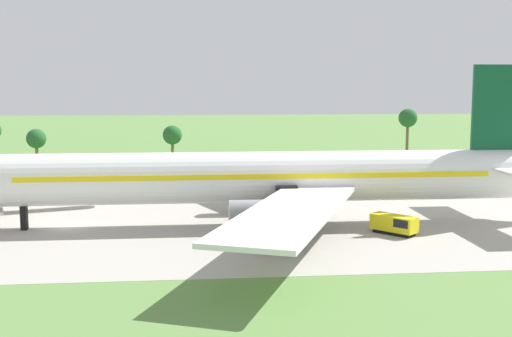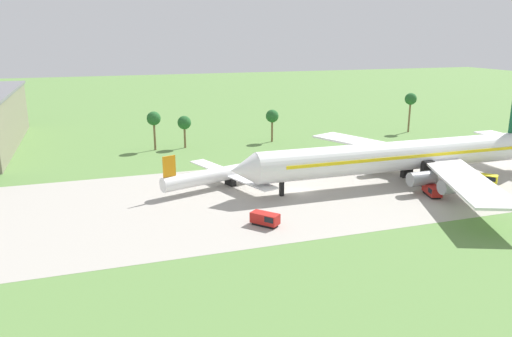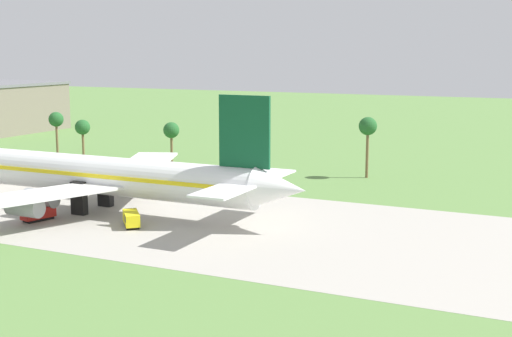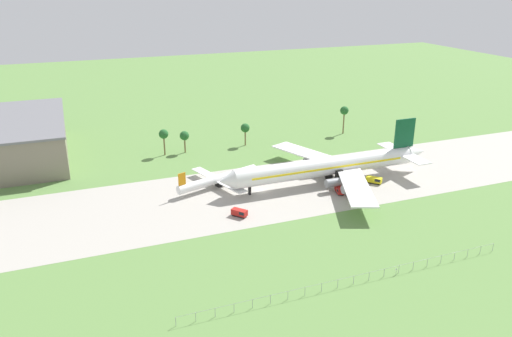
{
  "view_description": "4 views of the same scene",
  "coord_description": "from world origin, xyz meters",
  "px_view_note": "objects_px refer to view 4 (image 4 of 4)",
  "views": [
    {
      "loc": [
        14.99,
        -75.15,
        16.31
      ],
      "look_at": [
        22.15,
        -0.93,
        6.77
      ],
      "focal_mm": 45.0,
      "sensor_mm": 36.0,
      "label": 1
    },
    {
      "loc": [
        -37.69,
        -84.14,
        29.47
      ],
      "look_at": [
        -9.62,
        -0.93,
        5.77
      ],
      "focal_mm": 35.0,
      "sensor_mm": 36.0,
      "label": 2
    },
    {
      "loc": [
        95.83,
        -89.56,
        25.23
      ],
      "look_at": [
        53.93,
        -0.93,
        8.76
      ],
      "focal_mm": 50.0,
      "sensor_mm": 36.0,
      "label": 3
    },
    {
      "loc": [
        -54.09,
        -135.16,
        63.81
      ],
      "look_at": [
        -0.12,
        5.0,
        6.0
      ],
      "focal_mm": 35.0,
      "sensor_mm": 36.0,
      "label": 4
    }
  ],
  "objects_px": {
    "jet_airliner": "(330,166)",
    "baggage_tug": "(240,213)",
    "fuel_truck": "(340,190)",
    "no_stopping_sign": "(396,271)",
    "regional_aircraft": "(218,179)",
    "catering_van": "(374,180)",
    "terminal_building": "(14,139)"
  },
  "relations": [
    {
      "from": "jet_airliner",
      "to": "baggage_tug",
      "type": "height_order",
      "value": "jet_airliner"
    },
    {
      "from": "fuel_truck",
      "to": "no_stopping_sign",
      "type": "xyz_separation_m",
      "value": [
        -11.24,
        -45.13,
        -0.05
      ]
    },
    {
      "from": "regional_aircraft",
      "to": "catering_van",
      "type": "bearing_deg",
      "value": -18.03
    },
    {
      "from": "regional_aircraft",
      "to": "baggage_tug",
      "type": "distance_m",
      "value": 23.08
    },
    {
      "from": "fuel_truck",
      "to": "no_stopping_sign",
      "type": "bearing_deg",
      "value": -103.98
    },
    {
      "from": "jet_airliner",
      "to": "no_stopping_sign",
      "type": "xyz_separation_m",
      "value": [
        -12.84,
        -54.38,
        -4.66
      ]
    },
    {
      "from": "jet_airliner",
      "to": "no_stopping_sign",
      "type": "height_order",
      "value": "jet_airliner"
    },
    {
      "from": "regional_aircraft",
      "to": "jet_airliner",
      "type": "bearing_deg",
      "value": -15.11
    },
    {
      "from": "regional_aircraft",
      "to": "baggage_tug",
      "type": "relative_size",
      "value": 6.13
    },
    {
      "from": "catering_van",
      "to": "terminal_building",
      "type": "relative_size",
      "value": 0.08
    },
    {
      "from": "baggage_tug",
      "to": "catering_van",
      "type": "xyz_separation_m",
      "value": [
        49.57,
        7.07,
        0.03
      ]
    },
    {
      "from": "no_stopping_sign",
      "to": "terminal_building",
      "type": "xyz_separation_m",
      "value": [
        -85.67,
        117.71,
        6.48
      ]
    },
    {
      "from": "jet_airliner",
      "to": "catering_van",
      "type": "relative_size",
      "value": 14.59
    },
    {
      "from": "jet_airliner",
      "to": "baggage_tug",
      "type": "distance_m",
      "value": 38.99
    },
    {
      "from": "terminal_building",
      "to": "catering_van",
      "type": "bearing_deg",
      "value": -31.92
    },
    {
      "from": "jet_airliner",
      "to": "terminal_building",
      "type": "bearing_deg",
      "value": 147.26
    },
    {
      "from": "baggage_tug",
      "to": "terminal_building",
      "type": "relative_size",
      "value": 0.08
    },
    {
      "from": "fuel_truck",
      "to": "jet_airliner",
      "type": "bearing_deg",
      "value": 80.18
    },
    {
      "from": "catering_van",
      "to": "no_stopping_sign",
      "type": "distance_m",
      "value": 54.7
    },
    {
      "from": "fuel_truck",
      "to": "regional_aircraft",
      "type": "bearing_deg",
      "value": 151.05
    },
    {
      "from": "regional_aircraft",
      "to": "terminal_building",
      "type": "height_order",
      "value": "terminal_building"
    },
    {
      "from": "baggage_tug",
      "to": "no_stopping_sign",
      "type": "xyz_separation_m",
      "value": [
        23.5,
        -41.02,
        -0.08
      ]
    },
    {
      "from": "baggage_tug",
      "to": "catering_van",
      "type": "bearing_deg",
      "value": 8.12
    },
    {
      "from": "catering_van",
      "to": "no_stopping_sign",
      "type": "bearing_deg",
      "value": -118.47
    },
    {
      "from": "baggage_tug",
      "to": "no_stopping_sign",
      "type": "height_order",
      "value": "baggage_tug"
    },
    {
      "from": "baggage_tug",
      "to": "fuel_truck",
      "type": "distance_m",
      "value": 34.98
    },
    {
      "from": "jet_airliner",
      "to": "fuel_truck",
      "type": "bearing_deg",
      "value": -99.82
    },
    {
      "from": "jet_airliner",
      "to": "terminal_building",
      "type": "height_order",
      "value": "jet_airliner"
    },
    {
      "from": "regional_aircraft",
      "to": "fuel_truck",
      "type": "bearing_deg",
      "value": -28.95
    },
    {
      "from": "fuel_truck",
      "to": "terminal_building",
      "type": "distance_m",
      "value": 121.24
    },
    {
      "from": "baggage_tug",
      "to": "catering_van",
      "type": "relative_size",
      "value": 0.92
    },
    {
      "from": "jet_airliner",
      "to": "regional_aircraft",
      "type": "xyz_separation_m",
      "value": [
        -35.78,
        9.66,
        -3.07
      ]
    }
  ]
}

